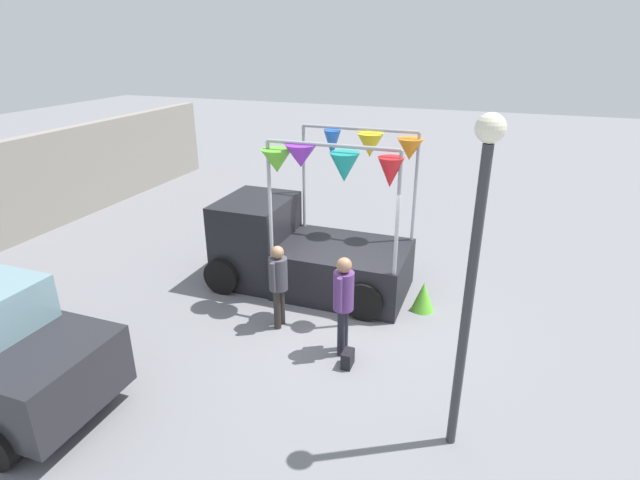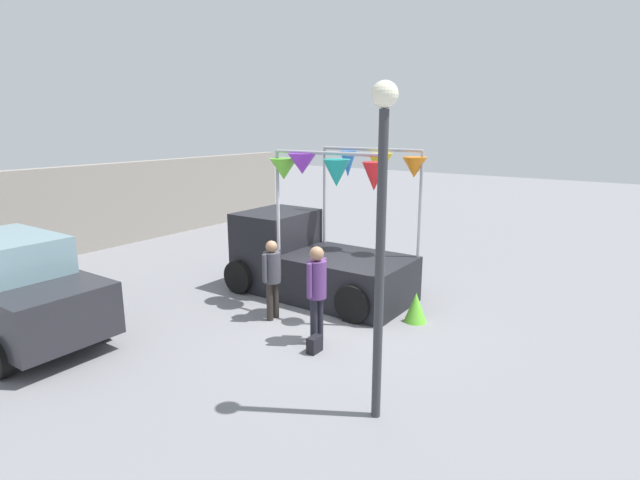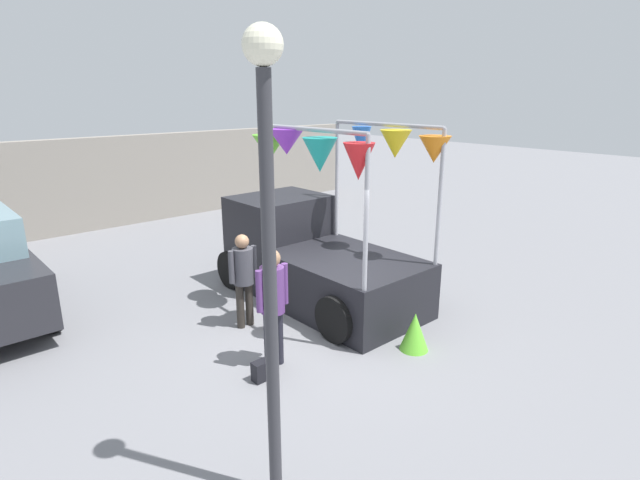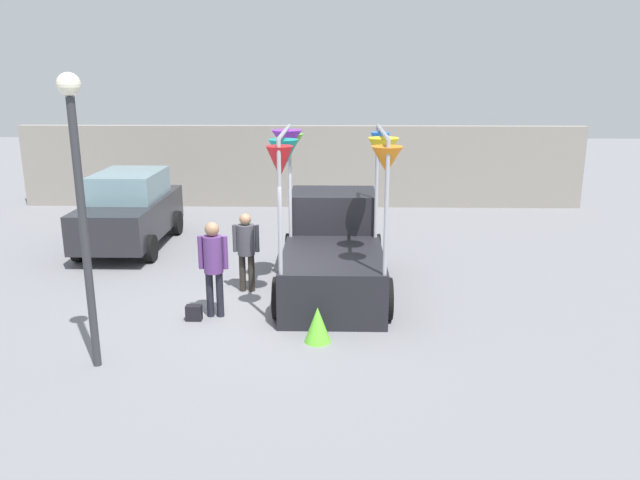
{
  "view_description": "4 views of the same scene",
  "coord_description": "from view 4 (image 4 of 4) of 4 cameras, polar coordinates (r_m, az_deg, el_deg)",
  "views": [
    {
      "loc": [
        -7.92,
        -2.53,
        5.01
      ],
      "look_at": [
        0.69,
        0.61,
        1.24
      ],
      "focal_mm": 28.0,
      "sensor_mm": 36.0,
      "label": 1
    },
    {
      "loc": [
        -7.81,
        -5.19,
        3.81
      ],
      "look_at": [
        0.08,
        0.29,
        1.56
      ],
      "focal_mm": 28.0,
      "sensor_mm": 36.0,
      "label": 2
    },
    {
      "loc": [
        -4.82,
        -5.68,
        3.79
      ],
      "look_at": [
        0.34,
        0.14,
        1.49
      ],
      "focal_mm": 28.0,
      "sensor_mm": 36.0,
      "label": 3
    },
    {
      "loc": [
        1.07,
        -10.93,
        4.33
      ],
      "look_at": [
        0.81,
        0.53,
        1.18
      ],
      "focal_mm": 35.0,
      "sensor_mm": 36.0,
      "label": 4
    }
  ],
  "objects": [
    {
      "name": "vendor_truck",
      "position": [
        12.61,
        1.12,
        -0.32
      ],
      "size": [
        2.5,
        4.14,
        3.29
      ],
      "color": "black",
      "rests_on": "ground"
    },
    {
      "name": "ground_plane",
      "position": [
        11.81,
        -4.01,
        -6.19
      ],
      "size": [
        60.0,
        60.0,
        0.0
      ],
      "primitive_type": "plane",
      "color": "slate"
    },
    {
      "name": "folded_kite_bundle_lime",
      "position": [
        10.27,
        -0.22,
        -7.74
      ],
      "size": [
        0.51,
        0.51,
        0.6
      ],
      "primitive_type": "cone",
      "rotation": [
        0.0,
        0.0,
        1.39
      ],
      "color": "#66CC33",
      "rests_on": "ground"
    },
    {
      "name": "handbag",
      "position": [
        11.39,
        -11.45,
        -6.55
      ],
      "size": [
        0.28,
        0.16,
        0.28
      ],
      "primitive_type": "cube",
      "color": "black",
      "rests_on": "ground"
    },
    {
      "name": "person_customer",
      "position": [
        11.19,
        -9.73,
        -1.81
      ],
      "size": [
        0.53,
        0.34,
        1.76
      ],
      "color": "black",
      "rests_on": "ground"
    },
    {
      "name": "brick_boundary_wall",
      "position": [
        20.24,
        -1.76,
        6.74
      ],
      "size": [
        18.0,
        0.36,
        2.6
      ],
      "primitive_type": "cube",
      "color": "gray",
      "rests_on": "ground"
    },
    {
      "name": "person_vendor",
      "position": [
        12.43,
        -6.77,
        -0.45
      ],
      "size": [
        0.53,
        0.34,
        1.6
      ],
      "color": "#2D2823",
      "rests_on": "ground"
    },
    {
      "name": "street_lamp",
      "position": [
        9.37,
        -21.17,
        4.74
      ],
      "size": [
        0.32,
        0.32,
        4.29
      ],
      "color": "#333338",
      "rests_on": "ground"
    },
    {
      "name": "parked_car",
      "position": [
        16.25,
        -16.99,
        2.66
      ],
      "size": [
        1.88,
        4.0,
        1.88
      ],
      "color": "#26262B",
      "rests_on": "ground"
    }
  ]
}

